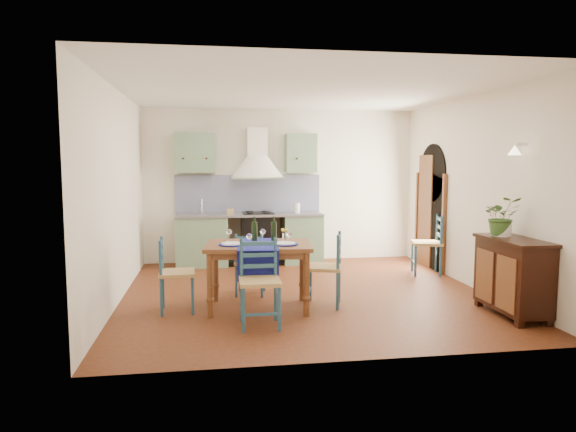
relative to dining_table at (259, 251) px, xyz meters
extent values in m
plane|color=#471E0F|center=(0.71, 0.66, -0.73)|extent=(5.00, 5.00, 0.00)
cube|color=white|center=(0.71, 3.16, 0.67)|extent=(5.00, 0.04, 2.80)
cube|color=gray|center=(-0.74, 2.85, -0.29)|extent=(0.90, 0.60, 0.88)
cube|color=gray|center=(1.06, 2.85, -0.29)|extent=(0.70, 0.60, 0.88)
cube|color=black|center=(0.26, 2.85, -0.29)|extent=(0.60, 0.58, 0.88)
cube|color=gray|center=(0.11, 2.85, 0.17)|extent=(2.60, 0.64, 0.04)
cube|color=silver|center=(-0.74, 2.85, 0.17)|extent=(0.45, 0.40, 0.03)
cylinder|color=silver|center=(-0.74, 3.03, 0.32)|extent=(0.02, 0.02, 0.26)
cube|color=black|center=(0.26, 2.85, 0.20)|extent=(0.55, 0.48, 0.02)
cube|color=black|center=(0.11, 2.90, -0.69)|extent=(2.60, 0.50, 0.08)
cube|color=#0A135A|center=(0.11, 3.12, 0.53)|extent=(2.65, 0.05, 0.68)
cube|color=gray|center=(-0.84, 2.98, 1.27)|extent=(0.70, 0.34, 0.70)
cube|color=gray|center=(1.06, 2.98, 1.27)|extent=(0.55, 0.34, 0.70)
cone|color=silver|center=(0.26, 2.91, 1.02)|extent=(0.96, 0.96, 0.40)
cube|color=silver|center=(0.26, 3.00, 1.47)|extent=(0.36, 0.30, 0.50)
cube|color=white|center=(3.21, 0.66, 0.67)|extent=(0.04, 5.00, 2.80)
cube|color=black|center=(3.19, 2.06, 0.10)|extent=(0.03, 1.00, 1.65)
cylinder|color=black|center=(3.19, 2.06, 0.92)|extent=(0.03, 1.00, 1.00)
cube|color=brown|center=(3.17, 1.52, 0.10)|extent=(0.06, 0.06, 1.65)
cube|color=brown|center=(3.17, 2.60, 0.10)|extent=(0.06, 0.06, 1.65)
cube|color=brown|center=(3.18, 2.28, 0.25)|extent=(0.04, 0.55, 1.96)
cylinder|color=silver|center=(3.15, -0.55, 1.32)|extent=(0.15, 0.04, 0.04)
cone|color=#FFEDC6|center=(3.05, -0.55, 1.25)|extent=(0.16, 0.16, 0.12)
cube|color=white|center=(-1.79, 0.66, 0.67)|extent=(0.04, 5.00, 2.80)
cube|color=white|center=(0.71, 0.66, 2.08)|extent=(5.00, 5.00, 0.01)
cube|color=brown|center=(0.00, 0.01, 0.07)|extent=(1.38, 1.00, 0.05)
cube|color=brown|center=(0.00, 0.01, 0.00)|extent=(1.24, 0.86, 0.08)
cylinder|color=brown|center=(-0.61, -0.29, -0.34)|extent=(0.08, 0.08, 0.77)
cylinder|color=brown|center=(-0.53, 0.42, -0.34)|extent=(0.08, 0.08, 0.77)
cylinder|color=brown|center=(0.53, -0.41, -0.34)|extent=(0.08, 0.08, 0.77)
cylinder|color=brown|center=(0.60, 0.30, -0.34)|extent=(0.08, 0.08, 0.77)
cube|color=navy|center=(-0.01, -0.05, 0.10)|extent=(0.59, 1.02, 0.01)
cube|color=navy|center=(-0.05, -0.43, -0.09)|extent=(0.48, 0.07, 0.38)
cylinder|color=navy|center=(-0.34, -0.07, 0.11)|extent=(0.32, 0.32, 0.01)
cylinder|color=white|center=(-0.34, -0.07, 0.12)|extent=(0.26, 0.26, 0.01)
cylinder|color=navy|center=(0.31, -0.14, 0.11)|extent=(0.32, 0.32, 0.01)
cylinder|color=white|center=(0.31, -0.14, 0.12)|extent=(0.26, 0.26, 0.01)
cylinder|color=black|center=(-0.03, 0.23, 0.25)|extent=(0.07, 0.07, 0.32)
cylinder|color=black|center=(0.21, 0.20, 0.25)|extent=(0.07, 0.07, 0.32)
cylinder|color=white|center=(0.34, 0.13, 0.15)|extent=(0.05, 0.05, 0.10)
sphere|color=yellow|center=(0.34, 0.13, 0.24)|extent=(0.10, 0.10, 0.10)
cylinder|color=#254D66|center=(-0.26, -0.90, -0.48)|extent=(0.04, 0.04, 0.50)
cylinder|color=#254D66|center=(-0.25, -0.51, -0.24)|extent=(0.04, 0.04, 0.97)
cylinder|color=#254D66|center=(0.13, -0.91, -0.48)|extent=(0.04, 0.04, 0.50)
cylinder|color=#254D66|center=(0.14, -0.52, -0.24)|extent=(0.04, 0.04, 0.97)
cube|color=tan|center=(-0.06, -0.71, -0.22)|extent=(0.46, 0.46, 0.04)
cube|color=#254D66|center=(-0.05, -0.52, -0.08)|extent=(0.41, 0.04, 0.05)
cube|color=#254D66|center=(-0.05, -0.52, 0.05)|extent=(0.41, 0.04, 0.05)
cube|color=#254D66|center=(-0.05, -0.52, 0.18)|extent=(0.41, 0.04, 0.05)
cube|color=#254D66|center=(-0.06, -0.90, -0.53)|extent=(0.39, 0.04, 0.03)
cylinder|color=#254D66|center=(0.15, 0.86, -0.51)|extent=(0.03, 0.03, 0.45)
cylinder|color=#254D66|center=(0.09, 0.52, -0.29)|extent=(0.03, 0.03, 0.87)
cylinder|color=#254D66|center=(-0.19, 0.92, -0.51)|extent=(0.03, 0.03, 0.45)
cylinder|color=#254D66|center=(-0.26, 0.58, -0.29)|extent=(0.03, 0.03, 0.87)
cube|color=tan|center=(-0.05, 0.72, -0.27)|extent=(0.48, 0.48, 0.04)
cube|color=#254D66|center=(-0.08, 0.55, -0.15)|extent=(0.37, 0.09, 0.04)
cube|color=#254D66|center=(-0.08, 0.55, -0.03)|extent=(0.37, 0.09, 0.04)
cube|color=#254D66|center=(-0.08, 0.55, 0.08)|extent=(0.37, 0.09, 0.04)
cube|color=#254D66|center=(-0.02, 0.89, -0.56)|extent=(0.35, 0.10, 0.02)
cylinder|color=#254D66|center=(-0.82, -0.15, -0.50)|extent=(0.04, 0.04, 0.47)
cylinder|color=#254D66|center=(-1.18, -0.16, -0.27)|extent=(0.04, 0.04, 0.91)
cylinder|color=#254D66|center=(-0.83, 0.22, -0.50)|extent=(0.04, 0.04, 0.47)
cylinder|color=#254D66|center=(-1.20, 0.20, -0.27)|extent=(0.04, 0.04, 0.91)
cube|color=tan|center=(-1.01, 0.03, -0.25)|extent=(0.44, 0.44, 0.04)
cube|color=#254D66|center=(-1.19, 0.02, -0.12)|extent=(0.04, 0.39, 0.05)
cube|color=#254D66|center=(-1.19, 0.02, 0.00)|extent=(0.04, 0.39, 0.05)
cube|color=#254D66|center=(-1.19, 0.02, 0.12)|extent=(0.04, 0.39, 0.05)
cube|color=#254D66|center=(-0.83, 0.03, -0.55)|extent=(0.05, 0.37, 0.03)
cylinder|color=#254D66|center=(0.71, 0.25, -0.49)|extent=(0.04, 0.04, 0.48)
cylinder|color=#254D66|center=(1.07, 0.14, -0.26)|extent=(0.04, 0.04, 0.95)
cylinder|color=#254D66|center=(0.59, -0.11, -0.49)|extent=(0.04, 0.04, 0.48)
cylinder|color=#254D66|center=(0.96, -0.22, -0.26)|extent=(0.04, 0.04, 0.95)
cube|color=tan|center=(0.83, 0.01, -0.23)|extent=(0.55, 0.55, 0.04)
cube|color=#254D66|center=(1.01, -0.04, -0.10)|extent=(0.14, 0.39, 0.05)
cube|color=#254D66|center=(1.01, -0.04, 0.03)|extent=(0.14, 0.39, 0.05)
cube|color=#254D66|center=(1.01, -0.04, 0.15)|extent=(0.14, 0.39, 0.05)
cube|color=#254D66|center=(0.65, 0.07, -0.54)|extent=(0.14, 0.37, 0.03)
cylinder|color=#254D66|center=(2.77, 1.82, -0.48)|extent=(0.04, 0.04, 0.50)
cylinder|color=#254D66|center=(3.15, 1.72, -0.24)|extent=(0.04, 0.04, 0.98)
cylinder|color=#254D66|center=(2.67, 1.44, -0.48)|extent=(0.04, 0.04, 0.50)
cylinder|color=#254D66|center=(3.05, 1.34, -0.24)|extent=(0.04, 0.04, 0.98)
cube|color=tan|center=(2.91, 1.58, -0.21)|extent=(0.56, 0.56, 0.04)
cube|color=#254D66|center=(3.10, 1.53, -0.07)|extent=(0.13, 0.41, 0.05)
cube|color=#254D66|center=(3.10, 1.53, 0.06)|extent=(0.13, 0.41, 0.05)
cube|color=#254D66|center=(3.10, 1.53, 0.19)|extent=(0.13, 0.41, 0.05)
cube|color=#254D66|center=(2.72, 1.63, -0.53)|extent=(0.13, 0.39, 0.03)
cube|color=black|center=(2.97, -0.75, -0.24)|extent=(0.45, 1.00, 0.82)
cube|color=black|center=(2.97, -0.75, 0.19)|extent=(0.50, 1.05, 0.04)
cube|color=brown|center=(2.74, -0.98, -0.28)|extent=(0.02, 0.38, 0.63)
cube|color=brown|center=(2.74, -0.52, -0.28)|extent=(0.02, 0.38, 0.63)
cube|color=black|center=(2.80, -1.19, -0.69)|extent=(0.08, 0.08, 0.08)
cube|color=black|center=(2.80, -0.31, -0.69)|extent=(0.08, 0.08, 0.08)
cube|color=black|center=(3.15, -1.19, -0.69)|extent=(0.08, 0.08, 0.08)
cube|color=black|center=(3.15, -0.31, -0.69)|extent=(0.08, 0.08, 0.08)
imported|color=#376027|center=(2.94, -0.52, 0.45)|extent=(0.51, 0.47, 0.48)
camera|label=1|loc=(-0.59, -6.29, 1.11)|focal=32.00mm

